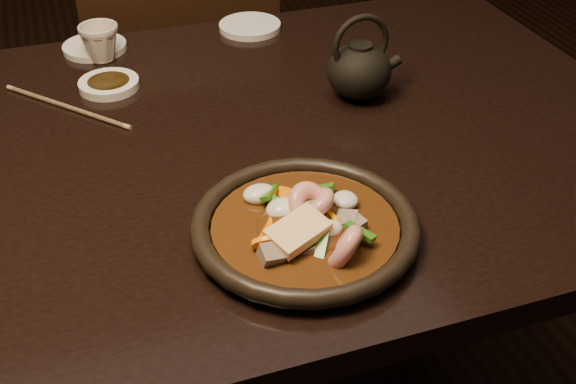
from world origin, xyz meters
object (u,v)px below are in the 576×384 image
object	(u,v)px
table	(153,196)
tea_cup	(100,42)
chair	(184,80)
teapot	(360,68)
plate	(305,227)

from	to	relation	value
table	tea_cup	world-z (taller)	tea_cup
chair	table	bearing A→B (deg)	81.66
teapot	table	bearing A→B (deg)	-173.22
plate	tea_cup	world-z (taller)	tea_cup
plate	table	bearing A→B (deg)	121.19
table	chair	bearing A→B (deg)	74.86
tea_cup	teapot	bearing A→B (deg)	-36.37
plate	tea_cup	xyz separation A→B (m)	(-0.18, 0.60, 0.02)
tea_cup	table	bearing A→B (deg)	-86.36
chair	teapot	distance (m)	0.71
chair	tea_cup	size ratio (longest dim) A/B	13.09
table	plate	xyz separation A→B (m)	(0.15, -0.26, 0.09)
chair	plate	bearing A→B (deg)	95.05
table	tea_cup	bearing A→B (deg)	93.64
table	chair	world-z (taller)	chair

